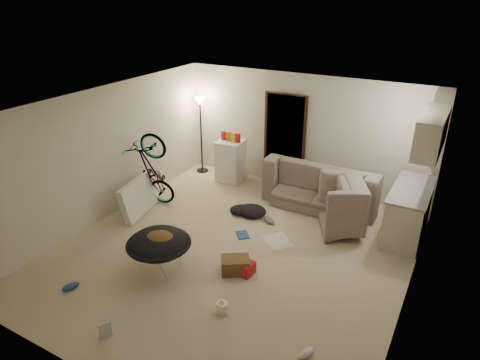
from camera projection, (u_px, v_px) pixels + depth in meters
The scene contains 37 objects.
floor at pixel (233, 252), 7.25m from camera, with size 5.50×6.00×0.02m, color #C5B398.
ceiling at pixel (232, 106), 6.21m from camera, with size 5.50×6.00×0.02m, color white.
wall_back at pixel (303, 133), 9.13m from camera, with size 5.50×0.02×2.50m, color beige.
wall_front at pixel (85, 294), 4.34m from camera, with size 5.50×0.02×2.50m, color beige.
wall_left at pixel (105, 154), 7.96m from camera, with size 0.02×6.00×2.50m, color beige.
wall_right at pixel (418, 229), 5.51m from camera, with size 0.02×6.00×2.50m, color beige.
doorway at pixel (285, 141), 9.37m from camera, with size 0.85×0.10×2.04m, color black.
door_trim at pixel (284, 141), 9.34m from camera, with size 0.97×0.04×2.10m, color #351D12.
floor_lamp at pixel (200, 119), 9.88m from camera, with size 0.28×0.28×1.81m.
kitchen_counter at pixel (408, 213), 7.58m from camera, with size 0.60×1.50×0.88m, color beige.
counter_top at pixel (412, 189), 7.39m from camera, with size 0.64×1.54×0.04m, color gray.
kitchen_uppers at pixel (432, 132), 6.90m from camera, with size 0.38×1.40×0.65m, color beige.
sofa at pixel (323, 188), 8.75m from camera, with size 2.32×0.91×0.68m, color #373F37.
armchair at pixel (361, 212), 7.77m from camera, with size 1.11×0.97×0.72m, color #373F37.
bicycle at pixel (153, 185), 8.67m from camera, with size 0.56×1.61×0.85m, color black.
book_asset at pixel (100, 339), 5.44m from camera, with size 0.16×0.22×0.02m, color #A7191C.
mini_fridge at pixel (231, 161), 9.77m from camera, with size 0.56×0.56×0.95m, color white.
snack_box_0 at pixel (224, 138), 9.62m from camera, with size 0.10×0.07×0.30m, color #A7191C.
snack_box_1 at pixel (229, 138), 9.57m from camera, with size 0.10×0.07×0.30m, color #B87017.
snack_box_2 at pixel (233, 139), 9.52m from camera, with size 0.10×0.07×0.30m, color gold.
snack_box_3 at pixel (238, 140), 9.46m from camera, with size 0.10×0.07×0.30m, color #A7191C.
saucer_chair at pixel (159, 249), 6.57m from camera, with size 1.00×1.00×0.71m.
hoodie at pixel (160, 239), 6.44m from camera, with size 0.48×0.40×0.22m, color brown.
sofa_drape at pixel (281, 170), 9.08m from camera, with size 0.56×0.46×0.28m, color black.
tv_box at pixel (138, 198), 8.33m from camera, with size 0.13×1.05×0.69m, color silver.
drink_case_a at pixel (235, 265), 6.68m from camera, with size 0.44×0.31×0.25m, color brown.
drink_case_b at pixel (243, 267), 6.67m from camera, with size 0.34×0.25×0.20m, color #A7191C.
juicer at pixel (222, 307), 5.85m from camera, with size 0.16×0.16×0.23m.
newspaper at pixel (278, 241), 7.54m from camera, with size 0.40×0.53×0.01m, color silver.
book_blue at pixel (243, 235), 7.71m from camera, with size 0.20×0.27×0.03m, color #284B92.
book_white at pixel (245, 270), 6.76m from camera, with size 0.19×0.24×0.02m, color silver.
shoe_0 at pixel (285, 201), 8.85m from camera, with size 0.30×0.12×0.11m, color #284B92.
shoe_1 at pixel (270, 220), 8.11m from camera, with size 0.29×0.12×0.11m, color slate.
shoe_2 at pixel (70, 287), 6.32m from camera, with size 0.27×0.11×0.10m, color #284B92.
shoe_4 at pixel (306, 353), 5.17m from camera, with size 0.26×0.11×0.10m, color white.
clothes_lump_a at pixel (252, 211), 8.38m from camera, with size 0.57×0.49×0.18m, color black.
clothes_lump_b at pixel (241, 210), 8.46m from camera, with size 0.45×0.39×0.14m, color black.
Camera 1 is at (3.07, -5.28, 4.09)m, focal length 32.00 mm.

